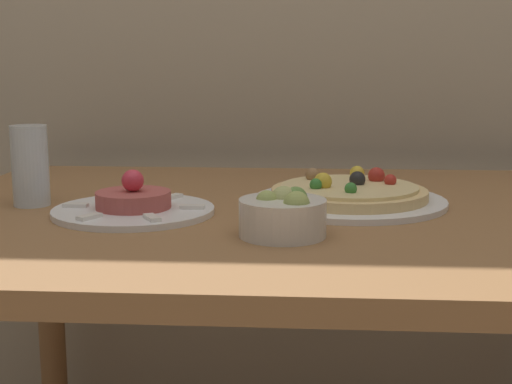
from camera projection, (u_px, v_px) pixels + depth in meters
dining_table at (292, 264)px, 1.20m from camera, size 1.26×0.90×0.75m
pizza_plate at (349, 195)px, 1.22m from camera, size 0.33×0.33×0.06m
tartare_plate at (134, 206)px, 1.14m from camera, size 0.26×0.26×0.07m
small_bowl at (284, 214)px, 1.00m from camera, size 0.12×0.12×0.07m
drinking_glass at (30, 166)px, 1.20m from camera, size 0.06×0.06×0.14m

